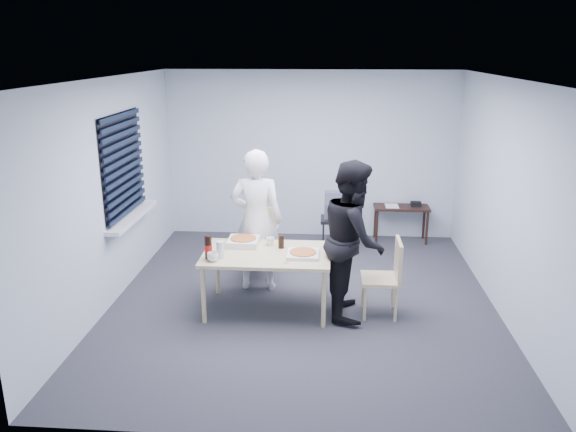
# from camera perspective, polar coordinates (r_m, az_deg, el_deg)

# --- Properties ---
(room) EXTENTS (5.00, 5.00, 5.00)m
(room) POSITION_cam_1_polar(r_m,az_deg,el_deg) (7.16, -16.13, 4.20)
(room) COLOR #2C2D32
(room) RESTS_ON ground
(dining_table) EXTENTS (1.43, 0.91, 0.70)m
(dining_table) POSITION_cam_1_polar(r_m,az_deg,el_deg) (6.37, -2.17, -4.24)
(dining_table) COLOR beige
(dining_table) RESTS_ON ground
(chair_far) EXTENTS (0.42, 0.42, 0.89)m
(chair_far) POSITION_cam_1_polar(r_m,az_deg,el_deg) (7.44, -2.94, -2.12)
(chair_far) COLOR beige
(chair_far) RESTS_ON ground
(chair_right) EXTENTS (0.42, 0.42, 0.89)m
(chair_right) POSITION_cam_1_polar(r_m,az_deg,el_deg) (6.38, 10.14, -5.68)
(chair_right) COLOR beige
(chair_right) RESTS_ON ground
(person_white) EXTENTS (0.65, 0.42, 1.77)m
(person_white) POSITION_cam_1_polar(r_m,az_deg,el_deg) (6.88, -3.21, -0.45)
(person_white) COLOR white
(person_white) RESTS_ON ground
(person_black) EXTENTS (0.47, 0.86, 1.77)m
(person_black) POSITION_cam_1_polar(r_m,az_deg,el_deg) (6.24, 6.65, -2.36)
(person_black) COLOR black
(person_black) RESTS_ON ground
(side_table) EXTENTS (0.84, 0.37, 0.56)m
(side_table) POSITION_cam_1_polar(r_m,az_deg,el_deg) (8.86, 11.44, 0.46)
(side_table) COLOR black
(side_table) RESTS_ON ground
(stool) EXTENTS (0.39, 0.39, 0.54)m
(stool) POSITION_cam_1_polar(r_m,az_deg,el_deg) (8.21, 4.68, -0.96)
(stool) COLOR black
(stool) RESTS_ON ground
(backpack) EXTENTS (0.29, 0.21, 0.40)m
(backpack) POSITION_cam_1_polar(r_m,az_deg,el_deg) (8.11, 4.74, 1.07)
(backpack) COLOR slate
(backpack) RESTS_ON stool
(pizza_box_a) EXTENTS (0.35, 0.35, 0.09)m
(pizza_box_a) POSITION_cam_1_polar(r_m,az_deg,el_deg) (6.60, -4.55, -2.58)
(pizza_box_a) COLOR silver
(pizza_box_a) RESTS_ON dining_table
(pizza_box_b) EXTENTS (0.35, 0.35, 0.05)m
(pizza_box_b) POSITION_cam_1_polar(r_m,az_deg,el_deg) (6.25, 1.53, -3.84)
(pizza_box_b) COLOR silver
(pizza_box_b) RESTS_ON dining_table
(mug_a) EXTENTS (0.17, 0.17, 0.10)m
(mug_a) POSITION_cam_1_polar(r_m,az_deg,el_deg) (6.14, -7.65, -4.13)
(mug_a) COLOR white
(mug_a) RESTS_ON dining_table
(mug_b) EXTENTS (0.10, 0.10, 0.09)m
(mug_b) POSITION_cam_1_polar(r_m,az_deg,el_deg) (6.57, -1.83, -2.58)
(mug_b) COLOR white
(mug_b) RESTS_ON dining_table
(cola_glass) EXTENTS (0.09, 0.09, 0.15)m
(cola_glass) POSITION_cam_1_polar(r_m,az_deg,el_deg) (6.46, -0.70, -2.62)
(cola_glass) COLOR black
(cola_glass) RESTS_ON dining_table
(soda_bottle) EXTENTS (0.08, 0.08, 0.26)m
(soda_bottle) POSITION_cam_1_polar(r_m,az_deg,el_deg) (6.19, -8.10, -3.19)
(soda_bottle) COLOR black
(soda_bottle) RESTS_ON dining_table
(plastic_cups) EXTENTS (0.09, 0.09, 0.19)m
(plastic_cups) POSITION_cam_1_polar(r_m,az_deg,el_deg) (6.20, -6.92, -3.42)
(plastic_cups) COLOR silver
(plastic_cups) RESTS_ON dining_table
(rubber_band) EXTENTS (0.07, 0.07, 0.00)m
(rubber_band) POSITION_cam_1_polar(r_m,az_deg,el_deg) (6.05, -0.20, -4.77)
(rubber_band) COLOR red
(rubber_band) RESTS_ON dining_table
(papers) EXTENTS (0.25, 0.31, 0.00)m
(papers) POSITION_cam_1_polar(r_m,az_deg,el_deg) (8.82, 10.50, 1.01)
(papers) COLOR white
(papers) RESTS_ON side_table
(black_box) EXTENTS (0.17, 0.13, 0.07)m
(black_box) POSITION_cam_1_polar(r_m,az_deg,el_deg) (8.90, 12.86, 1.21)
(black_box) COLOR black
(black_box) RESTS_ON side_table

